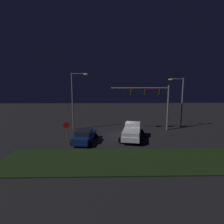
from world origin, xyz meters
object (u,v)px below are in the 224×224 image
at_px(street_lamp_left, 76,94).
at_px(car_sedan, 85,136).
at_px(street_lamp_right, 179,97).
at_px(traffic_signal_gantry, 151,97).
at_px(stop_sign, 66,128).
at_px(pickup_truck, 132,131).

bearing_deg(street_lamp_left, car_sedan, -72.17).
height_order(street_lamp_left, street_lamp_right, street_lamp_left).
height_order(traffic_signal_gantry, stop_sign, traffic_signal_gantry).
distance_m(pickup_truck, traffic_signal_gantry, 6.58).
relative_size(car_sedan, traffic_signal_gantry, 0.55).
height_order(traffic_signal_gantry, street_lamp_left, street_lamp_left).
xyz_separation_m(car_sedan, street_lamp_left, (-1.97, 6.11, 4.45)).
bearing_deg(street_lamp_right, pickup_truck, -145.00).
distance_m(street_lamp_left, street_lamp_right, 15.41).
height_order(pickup_truck, stop_sign, stop_sign).
relative_size(car_sedan, street_lamp_left, 0.56).
relative_size(pickup_truck, traffic_signal_gantry, 0.68).
bearing_deg(traffic_signal_gantry, car_sedan, -148.67).
bearing_deg(street_lamp_right, street_lamp_left, -177.89).
distance_m(car_sedan, street_lamp_right, 15.53).
height_order(pickup_truck, traffic_signal_gantry, traffic_signal_gantry).
height_order(car_sedan, street_lamp_left, street_lamp_left).
height_order(pickup_truck, street_lamp_left, street_lamp_left).
distance_m(car_sedan, stop_sign, 2.50).
bearing_deg(street_lamp_left, street_lamp_right, 2.11).
distance_m(pickup_truck, street_lamp_right, 10.20).
bearing_deg(street_lamp_left, traffic_signal_gantry, -3.58).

